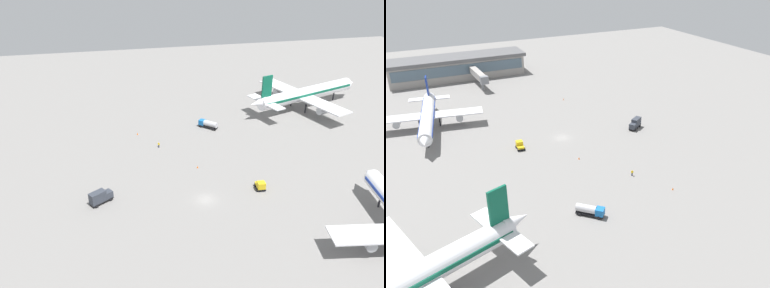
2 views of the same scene
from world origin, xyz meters
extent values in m
plane|color=gray|center=(0.00, 0.00, 0.00)|extent=(288.00, 288.00, 0.00)
cylinder|color=white|center=(48.28, 48.31, 5.44)|extent=(40.50, 17.38, 4.53)
cone|color=white|center=(69.10, 55.29, 5.44)|extent=(5.66, 5.52, 4.30)
cone|color=white|center=(27.46, 41.34, 6.12)|extent=(6.52, 5.24, 3.63)
cube|color=#0C593F|center=(48.28, 48.31, 5.78)|extent=(38.97, 16.94, 0.82)
cube|color=white|center=(46.32, 47.66, 4.98)|extent=(18.68, 39.20, 0.41)
cylinder|color=#A5A8AD|center=(42.84, 58.05, 3.40)|extent=(5.87, 4.06, 2.49)
cylinder|color=#A5A8AD|center=(49.81, 37.27, 3.40)|extent=(5.87, 4.06, 2.49)
cube|color=white|center=(30.70, 42.43, 5.89)|extent=(8.47, 16.02, 0.33)
cube|color=#0C593F|center=(30.70, 42.43, 11.33)|extent=(3.91, 1.72, 7.25)
cylinder|color=black|center=(61.95, 52.89, 1.59)|extent=(0.54, 0.54, 3.17)
cylinder|color=black|center=(44.00, 50.70, 1.59)|extent=(0.54, 0.54, 3.17)
cylinder|color=black|center=(46.30, 43.83, 1.59)|extent=(0.54, 0.54, 3.17)
cone|color=white|center=(39.27, -4.46, 4.77)|extent=(4.34, 4.51, 3.78)
cylinder|color=#A5A8AD|center=(26.55, -23.85, 2.98)|extent=(2.88, 4.98, 2.19)
cylinder|color=black|center=(38.26, -11.01, 1.39)|extent=(0.48, 0.48, 2.79)
cube|color=black|center=(-24.23, 3.90, 0.55)|extent=(5.72, 4.66, 0.30)
cube|color=#333842|center=(-22.64, 4.95, 1.50)|extent=(2.55, 2.58, 1.60)
cube|color=#3F596B|center=(-21.96, 5.39, 1.82)|extent=(0.94, 1.38, 0.90)
cube|color=#333842|center=(-24.98, 3.41, 2.00)|extent=(4.22, 3.68, 2.60)
cylinder|color=black|center=(-23.11, 5.77, 0.40)|extent=(0.83, 0.69, 0.80)
cylinder|color=black|center=(-22.07, 4.19, 0.40)|extent=(0.83, 0.69, 0.80)
cylinder|color=black|center=(-26.39, 3.62, 0.40)|extent=(0.83, 0.69, 0.80)
cylinder|color=black|center=(-25.34, 2.03, 0.40)|extent=(0.83, 0.69, 0.80)
cube|color=black|center=(10.08, 38.79, 0.55)|extent=(5.87, 5.73, 0.30)
cube|color=#1966B2|center=(8.46, 40.34, 1.50)|extent=(2.61, 2.62, 1.60)
cube|color=#3F596B|center=(7.87, 40.90, 1.82)|extent=(1.16, 1.21, 0.90)
cylinder|color=#B7B7BC|center=(10.73, 38.17, 1.60)|extent=(4.50, 4.41, 1.80)
cylinder|color=black|center=(7.83, 39.62, 0.40)|extent=(0.79, 0.77, 0.80)
cylinder|color=black|center=(9.15, 41.00, 0.40)|extent=(0.79, 0.77, 0.80)
cylinder|color=black|center=(11.02, 36.58, 0.40)|extent=(0.79, 0.77, 0.80)
cylinder|color=black|center=(12.33, 37.95, 0.40)|extent=(0.79, 0.77, 0.80)
cube|color=black|center=(14.12, 1.79, 0.55)|extent=(2.10, 3.32, 0.30)
cube|color=gold|center=(14.08, 1.09, 1.50)|extent=(2.01, 1.92, 1.60)
cube|color=#3F596B|center=(14.03, 0.28, 1.82)|extent=(1.60, 0.18, 0.90)
cube|color=gold|center=(14.18, 2.69, 0.95)|extent=(1.99, 1.52, 0.50)
cylinder|color=black|center=(15.00, 0.61, 0.40)|extent=(0.35, 0.82, 0.80)
cylinder|color=black|center=(13.10, 0.73, 0.40)|extent=(0.35, 0.82, 0.80)
cylinder|color=black|center=(15.14, 2.84, 0.40)|extent=(0.35, 0.82, 0.80)
cylinder|color=black|center=(13.25, 2.97, 0.40)|extent=(0.35, 0.82, 0.80)
cylinder|color=#1E2338|center=(-7.35, 28.60, 0.42)|extent=(0.45, 0.45, 0.85)
cylinder|color=yellow|center=(-7.35, 28.60, 1.15)|extent=(0.53, 0.53, 0.60)
sphere|color=tan|center=(-7.35, 28.60, 1.56)|extent=(0.22, 0.22, 0.22)
cylinder|color=yellow|center=(-7.53, 28.76, 1.15)|extent=(0.10, 0.10, 0.54)
cylinder|color=yellow|center=(-7.16, 28.45, 1.15)|extent=(0.10, 0.10, 0.54)
cone|color=#EA590C|center=(-12.73, 38.50, 0.30)|extent=(0.44, 0.44, 0.60)
cone|color=#EA590C|center=(1.23, 14.76, 0.30)|extent=(0.44, 0.44, 0.60)
camera|label=1|loc=(-19.84, -77.96, 56.56)|focal=38.46mm
camera|label=2|loc=(42.51, 100.49, 52.71)|focal=36.45mm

